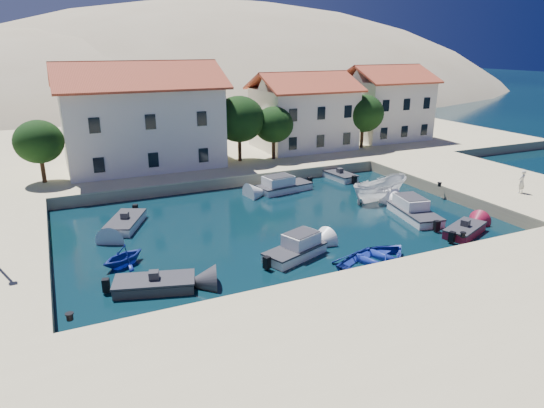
{
  "coord_description": "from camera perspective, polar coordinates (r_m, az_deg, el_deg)",
  "views": [
    {
      "loc": [
        -14.02,
        -19.21,
        12.19
      ],
      "look_at": [
        -1.13,
        8.79,
        2.0
      ],
      "focal_mm": 32.0,
      "sensor_mm": 36.0,
      "label": 1
    }
  ],
  "objects": [
    {
      "name": "motorboat_red_se",
      "position": [
        35.06,
        21.71,
        -2.9
      ],
      "size": [
        3.94,
        2.88,
        1.25
      ],
      "rotation": [
        0.0,
        0.0,
        0.4
      ],
      "color": "maroon",
      "rests_on": "ground"
    },
    {
      "name": "building_mid",
      "position": [
        55.23,
        3.68,
        11.0
      ],
      "size": [
        10.5,
        8.4,
        8.3
      ],
      "color": "white",
      "rests_on": "quay_north"
    },
    {
      "name": "cabin_cruiser_east",
      "position": [
        37.17,
        16.45,
        -0.86
      ],
      "size": [
        2.95,
        5.32,
        1.6
      ],
      "rotation": [
        0.0,
        0.0,
        1.38
      ],
      "color": "white",
      "rests_on": "ground"
    },
    {
      "name": "pedestrian",
      "position": [
        42.87,
        27.31,
        2.35
      ],
      "size": [
        0.74,
        0.55,
        1.84
      ],
      "primitive_type": "imported",
      "rotation": [
        0.0,
        0.0,
        3.32
      ],
      "color": "silver",
      "rests_on": "quay_east"
    },
    {
      "name": "quay_east",
      "position": [
        46.71,
        24.22,
        2.16
      ],
      "size": [
        11.0,
        20.0,
        1.0
      ],
      "primitive_type": "cube",
      "color": "#CDBD8C",
      "rests_on": "ground"
    },
    {
      "name": "rowboat_west",
      "position": [
        29.59,
        -17.04,
        -6.9
      ],
      "size": [
        3.48,
        3.35,
        1.41
      ],
      "primitive_type": "imported",
      "rotation": [
        0.0,
        0.0,
        -1.05
      ],
      "color": "navy",
      "rests_on": "ground"
    },
    {
      "name": "quay_south",
      "position": [
        22.53,
        19.26,
        -14.11
      ],
      "size": [
        52.0,
        12.0,
        1.0
      ],
      "primitive_type": "cube",
      "color": "#CDBD8C",
      "rests_on": "ground"
    },
    {
      "name": "cabin_cruiser_north",
      "position": [
        42.25,
        1.49,
        2.19
      ],
      "size": [
        5.0,
        2.7,
        1.6
      ],
      "rotation": [
        0.0,
        0.0,
        3.29
      ],
      "color": "white",
      "rests_on": "ground"
    },
    {
      "name": "boat_east",
      "position": [
        40.72,
        12.48,
        0.43
      ],
      "size": [
        5.6,
        2.65,
        2.08
      ],
      "primitive_type": "imported",
      "rotation": [
        0.0,
        0.0,
        1.69
      ],
      "color": "white",
      "rests_on": "ground"
    },
    {
      "name": "motorboat_grey_sw",
      "position": [
        26.28,
        -13.65,
        -9.19
      ],
      "size": [
        4.48,
        2.9,
        1.25
      ],
      "rotation": [
        0.0,
        0.0,
        -0.28
      ],
      "color": "#333237",
      "rests_on": "ground"
    },
    {
      "name": "hills",
      "position": [
        151.23,
        -10.79,
        4.35
      ],
      "size": [
        254.0,
        176.0,
        99.0
      ],
      "color": "tan",
      "rests_on": "ground"
    },
    {
      "name": "ground",
      "position": [
        26.72,
        10.27,
        -9.16
      ],
      "size": [
        400.0,
        400.0,
        0.0
      ],
      "primitive_type": "plane",
      "color": "black",
      "rests_on": "ground"
    },
    {
      "name": "motorboat_white_west",
      "position": [
        35.5,
        -16.86,
        -2.11
      ],
      "size": [
        3.54,
        4.64,
        1.25
      ],
      "rotation": [
        0.0,
        0.0,
        -2.02
      ],
      "color": "white",
      "rests_on": "ground"
    },
    {
      "name": "building_right",
      "position": [
        62.55,
        13.18,
        11.66
      ],
      "size": [
        9.45,
        8.4,
        8.8
      ],
      "color": "white",
      "rests_on": "quay_north"
    },
    {
      "name": "trees",
      "position": [
        48.92,
        -2.18,
        9.63
      ],
      "size": [
        37.3,
        5.3,
        6.45
      ],
      "color": "#382314",
      "rests_on": "quay_north"
    },
    {
      "name": "cabin_cruiser_south",
      "position": [
        29.16,
        2.72,
        -5.42
      ],
      "size": [
        4.43,
        3.08,
        1.6
      ],
      "rotation": [
        0.0,
        0.0,
        0.37
      ],
      "color": "white",
      "rests_on": "ground"
    },
    {
      "name": "quay_north",
      "position": [
        60.55,
        -8.96,
        6.94
      ],
      "size": [
        80.0,
        36.0,
        1.0
      ],
      "primitive_type": "cube",
      "color": "#CDBD8C",
      "rests_on": "ground"
    },
    {
      "name": "building_left",
      "position": [
        48.3,
        -15.19,
        10.22
      ],
      "size": [
        14.7,
        9.45,
        9.7
      ],
      "color": "white",
      "rests_on": "quay_north"
    },
    {
      "name": "rowboat_south",
      "position": [
        28.94,
        12.03,
        -7.05
      ],
      "size": [
        6.1,
        5.12,
        1.08
      ],
      "primitive_type": "imported",
      "rotation": [
        0.0,
        0.0,
        1.87
      ],
      "color": "navy",
      "rests_on": "ground"
    },
    {
      "name": "motorboat_white_ne",
      "position": [
        46.49,
        7.96,
        3.29
      ],
      "size": [
        2.1,
        3.8,
        1.25
      ],
      "rotation": [
        0.0,
        0.0,
        1.68
      ],
      "color": "white",
      "rests_on": "ground"
    },
    {
      "name": "bollards",
      "position": [
        30.62,
        10.61,
        -3.17
      ],
      "size": [
        29.36,
        9.56,
        0.3
      ],
      "color": "black",
      "rests_on": "ground"
    }
  ]
}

